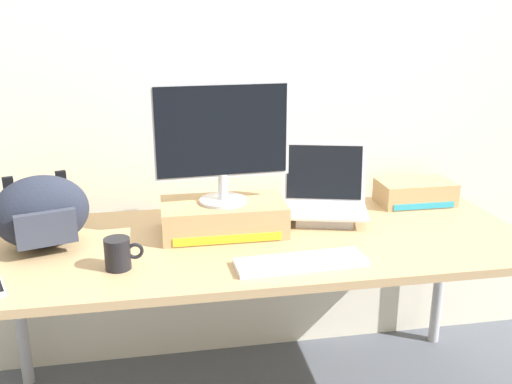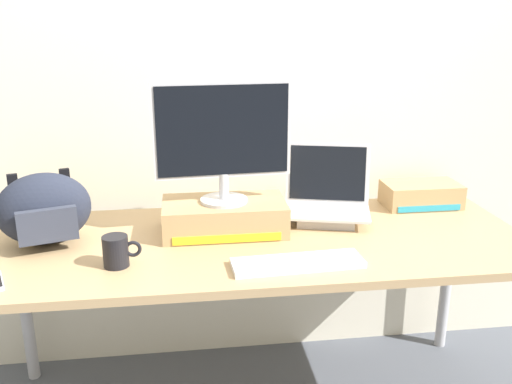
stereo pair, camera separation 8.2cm
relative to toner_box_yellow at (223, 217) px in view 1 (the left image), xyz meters
name	(u,v)px [view 1 (the left image)]	position (x,y,z in m)	size (l,w,h in m)	color
back_wall	(235,72)	(0.11, 0.40, 0.50)	(7.00, 0.10, 2.60)	silver
desk	(256,254)	(0.11, -0.09, -0.12)	(2.01, 0.79, 0.74)	tan
toner_box_yellow	(223,217)	(0.00, 0.00, 0.00)	(0.46, 0.26, 0.12)	tan
desktop_monitor	(222,139)	(0.00, 0.00, 0.30)	(0.50, 0.18, 0.45)	silver
open_laptop	(324,205)	(0.42, 0.07, 0.00)	(0.39, 0.33, 0.29)	#ADADB2
external_keyboard	(301,262)	(0.21, -0.34, -0.05)	(0.44, 0.15, 0.02)	white
messenger_backpack	(42,212)	(-0.64, -0.03, 0.07)	(0.37, 0.29, 0.26)	#232838
coffee_mug	(118,254)	(-0.37, -0.26, -0.01)	(0.13, 0.08, 0.10)	black
plush_toy	(23,210)	(-0.76, 0.22, 0.00)	(0.11, 0.11, 0.11)	gold
toner_box_cyan	(415,192)	(0.86, 0.19, -0.01)	(0.32, 0.18, 0.10)	tan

